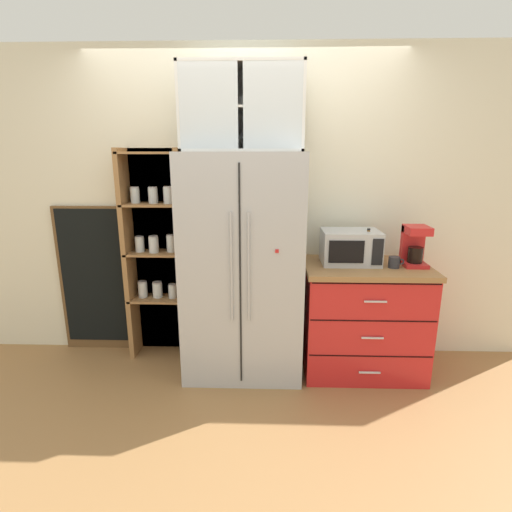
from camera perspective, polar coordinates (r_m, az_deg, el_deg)
ground_plane at (r=3.39m, az=-1.77°, el=-15.92°), size 10.78×10.78×0.00m
wall_back_cream at (r=3.35m, az=-1.52°, el=6.94°), size 5.07×0.10×2.55m
refrigerator at (r=3.07m, az=-1.87°, el=-1.55°), size 0.91×0.67×1.74m
pantry_shelf_column at (r=3.44m, az=-14.10°, el=0.64°), size 0.54×0.27×1.77m
counter_cabinet at (r=3.31m, az=15.21°, el=-8.61°), size 0.96×0.64×0.89m
microwave at (r=3.15m, az=13.50°, el=1.30°), size 0.44×0.33×0.26m
coffee_maker at (r=3.24m, az=21.98°, el=1.44°), size 0.17×0.20×0.31m
mug_charcoal at (r=3.14m, az=19.41°, el=-0.85°), size 0.12×0.08×0.08m
bottle_amber at (r=3.15m, az=15.84°, el=1.03°), size 0.06×0.06×0.28m
upper_cabinet at (r=3.01m, az=-2.00°, el=20.54°), size 0.87×0.32×0.60m
chalkboard_menu at (r=3.74m, az=-22.47°, el=-3.14°), size 0.60×0.04×1.30m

